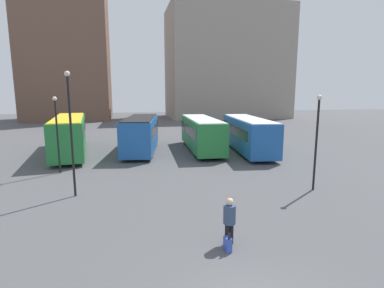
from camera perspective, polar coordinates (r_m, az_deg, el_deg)
The scene contains 11 objects.
building_block_left at distance 67.67m, azimuth -22.96°, elevation 18.42°, with size 16.16×12.70×33.06m.
building_block_right at distance 69.60m, azimuth 6.49°, elevation 14.92°, with size 25.58×15.71×23.62m.
bus_0 at distance 29.21m, azimuth -22.29°, elevation 1.82°, with size 3.91×11.96×3.32m.
bus_1 at distance 28.21m, azimuth -9.68°, elevation 2.04°, with size 4.01×9.59×3.24m.
bus_2 at distance 28.62m, azimuth 1.78°, elevation 2.15°, with size 3.07×10.36×3.10m.
bus_3 at distance 28.34m, azimuth 10.58°, elevation 1.98°, with size 3.73×10.71×3.17m.
traveler at distance 11.20m, azimuth 7.16°, elevation -13.64°, with size 0.49×0.49×1.75m.
suitcase at distance 11.07m, azimuth 6.82°, elevation -18.41°, with size 0.23×0.36×0.73m.
lamp_post_0 at distance 22.12m, azimuth -24.34°, elevation 2.74°, with size 0.28×0.28×5.22m.
lamp_post_1 at distance 16.67m, azimuth -22.11°, elevation 3.26°, with size 0.28×0.28×6.55m.
lamp_post_2 at distance 17.94m, azimuth 22.68°, elevation 1.63°, with size 0.28×0.28×5.36m.
Camera 1 is at (-2.83, -5.81, 5.47)m, focal length 28.00 mm.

